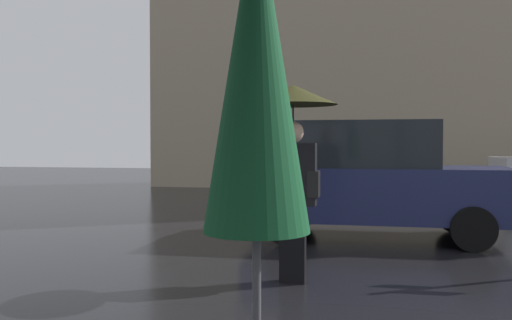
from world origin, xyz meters
name	(u,v)px	position (x,y,z in m)	size (l,w,h in m)	color
folded_patio_umbrella_far	(257,78)	(-1.78, -0.41, 1.77)	(0.43, 0.43, 2.49)	black
pedestrian_with_umbrella	(294,134)	(-2.15, 3.37, 1.61)	(0.96, 0.96, 2.15)	black
parked_car_left	(372,179)	(-1.30, 6.45, 0.95)	(4.10, 1.90, 1.86)	#1E234C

